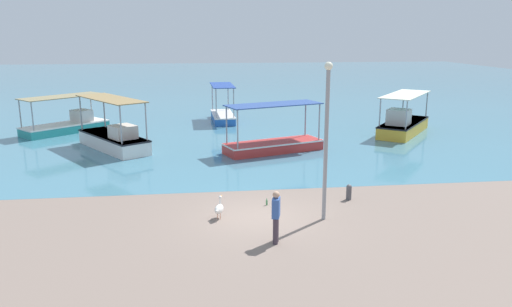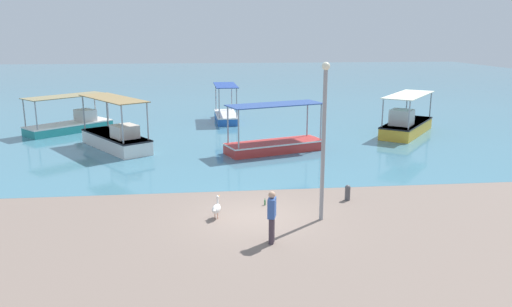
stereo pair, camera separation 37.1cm
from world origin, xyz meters
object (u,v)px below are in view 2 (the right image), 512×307
at_px(fishing_boat_far_left, 406,125).
at_px(fishing_boat_far_right, 226,114).
at_px(fishing_boat_center, 71,123).
at_px(fishing_boat_near_left, 275,143).
at_px(glass_bottle, 265,202).
at_px(fisherman_standing, 272,216).
at_px(lamp_post, 324,133).
at_px(fishing_boat_outer, 116,138).
at_px(mooring_bollard, 348,192).
at_px(pelican, 216,208).

bearing_deg(fishing_boat_far_left, fishing_boat_far_right, 150.93).
height_order(fishing_boat_far_left, fishing_boat_center, fishing_boat_far_left).
bearing_deg(fishing_boat_near_left, fishing_boat_center, 150.41).
relative_size(fishing_boat_far_left, fishing_boat_far_right, 1.26).
height_order(fishing_boat_near_left, glass_bottle, fishing_boat_near_left).
height_order(fishing_boat_center, fishing_boat_far_right, fishing_boat_far_right).
bearing_deg(fisherman_standing, fishing_boat_far_left, 55.67).
bearing_deg(fishing_boat_far_right, fisherman_standing, -89.11).
relative_size(fishing_boat_far_right, fisherman_standing, 2.71).
height_order(fishing_boat_center, lamp_post, lamp_post).
height_order(lamp_post, fisherman_standing, lamp_post).
distance_m(fishing_boat_near_left, lamp_post, 10.70).
bearing_deg(lamp_post, fishing_boat_far_right, 96.55).
relative_size(fishing_boat_outer, mooring_bollard, 9.13).
bearing_deg(fisherman_standing, fishing_boat_outer, 116.64).
height_order(fishing_boat_far_left, fisherman_standing, fishing_boat_far_left).
relative_size(fishing_boat_center, fisherman_standing, 3.17).
bearing_deg(fishing_boat_outer, fisherman_standing, -63.36).
relative_size(pelican, fisherman_standing, 0.47).
bearing_deg(fishing_boat_near_left, fisherman_standing, -98.68).
relative_size(fishing_boat_far_right, glass_bottle, 16.97).
xyz_separation_m(fishing_boat_center, lamp_post, (12.78, -17.55, 2.55)).
relative_size(fishing_boat_near_left, lamp_post, 1.05).
distance_m(fishing_boat_far_left, glass_bottle, 16.47).
relative_size(lamp_post, mooring_bollard, 8.80).
height_order(pelican, mooring_bollard, pelican).
xyz_separation_m(fishing_boat_far_left, fishing_boat_center, (-21.71, 3.35, -0.12)).
relative_size(fishing_boat_outer, pelican, 7.09).
xyz_separation_m(lamp_post, mooring_bollard, (1.52, 1.94, -2.76)).
xyz_separation_m(pelican, lamp_post, (3.65, -0.50, 2.72)).
height_order(lamp_post, glass_bottle, lamp_post).
distance_m(fishing_boat_outer, mooring_bollard, 14.49).
bearing_deg(fishing_boat_near_left, fishing_boat_far_right, 102.35).
distance_m(fishing_boat_near_left, fishing_boat_far_left, 9.85).
relative_size(fishing_boat_near_left, fishing_boat_far_left, 1.00).
distance_m(fishing_boat_far_left, fisherman_standing, 19.39).
relative_size(pelican, lamp_post, 0.15).
xyz_separation_m(fishing_boat_center, mooring_bollard, (14.29, -15.62, -0.21)).
relative_size(fishing_boat_far_left, pelican, 7.22).
xyz_separation_m(fishing_boat_center, pelican, (9.13, -17.05, -0.16)).
xyz_separation_m(fishing_boat_far_left, mooring_bollard, (-7.42, -12.26, -0.32)).
xyz_separation_m(pelican, glass_bottle, (1.87, 1.20, -0.27)).
bearing_deg(fishing_boat_far_left, pelican, -132.56).
distance_m(fishing_boat_outer, fisherman_standing, 15.43).
bearing_deg(fishing_boat_center, fishing_boat_far_right, 15.64).
xyz_separation_m(fishing_boat_outer, pelican, (5.27, -11.48, -0.27)).
relative_size(fishing_boat_center, pelican, 6.70).
bearing_deg(fisherman_standing, lamp_post, 42.13).
height_order(fishing_boat_center, glass_bottle, fishing_boat_center).
xyz_separation_m(fishing_boat_near_left, lamp_post, (0.14, -10.38, 2.60)).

